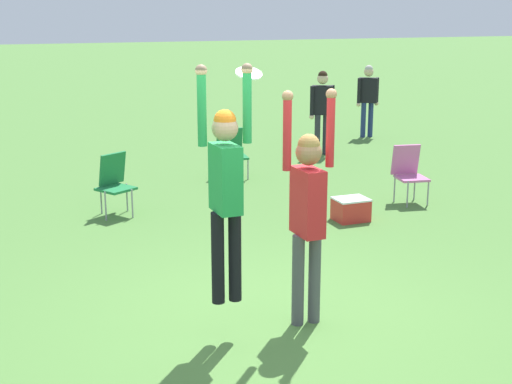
{
  "coord_description": "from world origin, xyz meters",
  "views": [
    {
      "loc": [
        -2.52,
        -6.03,
        3.0
      ],
      "look_at": [
        -0.13,
        0.12,
        1.3
      ],
      "focal_mm": 50.0,
      "sensor_mm": 36.0,
      "label": 1
    }
  ],
  "objects_px": {
    "person_jumping": "(226,180)",
    "person_defending": "(308,202)",
    "camping_chair_2": "(232,150)",
    "person_spectator_near": "(368,94)",
    "cooler_box": "(351,209)",
    "camping_chair_0": "(114,180)",
    "camping_chair_1": "(409,170)",
    "frisbee": "(249,73)",
    "person_spectator_far": "(322,104)"
  },
  "relations": [
    {
      "from": "camping_chair_2",
      "to": "person_spectator_far",
      "type": "xyz_separation_m",
      "value": [
        2.45,
        1.26,
        0.56
      ]
    },
    {
      "from": "frisbee",
      "to": "camping_chair_2",
      "type": "distance_m",
      "value": 6.69
    },
    {
      "from": "camping_chair_0",
      "to": "camping_chair_2",
      "type": "height_order",
      "value": "camping_chair_0"
    },
    {
      "from": "frisbee",
      "to": "cooler_box",
      "type": "relative_size",
      "value": 0.5
    },
    {
      "from": "person_defending",
      "to": "camping_chair_1",
      "type": "relative_size",
      "value": 2.49
    },
    {
      "from": "camping_chair_1",
      "to": "person_spectator_far",
      "type": "relative_size",
      "value": 0.52
    },
    {
      "from": "person_jumping",
      "to": "person_spectator_far",
      "type": "xyz_separation_m",
      "value": [
        4.68,
        7.48,
        -0.46
      ]
    },
    {
      "from": "camping_chair_2",
      "to": "cooler_box",
      "type": "relative_size",
      "value": 1.87
    },
    {
      "from": "person_defending",
      "to": "cooler_box",
      "type": "distance_m",
      "value": 3.77
    },
    {
      "from": "frisbee",
      "to": "person_spectator_far",
      "type": "height_order",
      "value": "frisbee"
    },
    {
      "from": "camping_chair_0",
      "to": "person_spectator_near",
      "type": "height_order",
      "value": "person_spectator_near"
    },
    {
      "from": "person_defending",
      "to": "camping_chair_2",
      "type": "xyz_separation_m",
      "value": [
        1.41,
        6.2,
        -0.73
      ]
    },
    {
      "from": "person_jumping",
      "to": "person_spectator_far",
      "type": "height_order",
      "value": "person_jumping"
    },
    {
      "from": "camping_chair_2",
      "to": "person_spectator_near",
      "type": "relative_size",
      "value": 0.52
    },
    {
      "from": "cooler_box",
      "to": "person_spectator_near",
      "type": "bearing_deg",
      "value": 58.35
    },
    {
      "from": "frisbee",
      "to": "camping_chair_0",
      "type": "height_order",
      "value": "frisbee"
    },
    {
      "from": "person_jumping",
      "to": "person_spectator_near",
      "type": "xyz_separation_m",
      "value": [
        6.65,
        9.0,
        -0.5
      ]
    },
    {
      "from": "camping_chair_0",
      "to": "person_spectator_near",
      "type": "relative_size",
      "value": 0.54
    },
    {
      "from": "person_defending",
      "to": "person_spectator_near",
      "type": "height_order",
      "value": "person_defending"
    },
    {
      "from": "person_jumping",
      "to": "camping_chair_0",
      "type": "distance_m",
      "value": 4.65
    },
    {
      "from": "camping_chair_0",
      "to": "person_spectator_near",
      "type": "xyz_separation_m",
      "value": [
        6.86,
        4.46,
        0.5
      ]
    },
    {
      "from": "person_defending",
      "to": "person_spectator_near",
      "type": "relative_size",
      "value": 1.34
    },
    {
      "from": "camping_chair_0",
      "to": "cooler_box",
      "type": "height_order",
      "value": "camping_chair_0"
    },
    {
      "from": "person_spectator_far",
      "to": "person_defending",
      "type": "bearing_deg",
      "value": -87.59
    },
    {
      "from": "person_defending",
      "to": "person_jumping",
      "type": "bearing_deg",
      "value": -90.0
    },
    {
      "from": "person_spectator_near",
      "to": "person_spectator_far",
      "type": "height_order",
      "value": "person_spectator_far"
    },
    {
      "from": "person_jumping",
      "to": "person_defending",
      "type": "relative_size",
      "value": 0.95
    },
    {
      "from": "camping_chair_1",
      "to": "person_spectator_far",
      "type": "bearing_deg",
      "value": -85.97
    },
    {
      "from": "person_defending",
      "to": "cooler_box",
      "type": "height_order",
      "value": "person_defending"
    },
    {
      "from": "person_jumping",
      "to": "camping_chair_1",
      "type": "relative_size",
      "value": 2.37
    },
    {
      "from": "frisbee",
      "to": "person_spectator_far",
      "type": "distance_m",
      "value": 8.68
    },
    {
      "from": "person_jumping",
      "to": "person_spectator_near",
      "type": "bearing_deg",
      "value": -37.93
    },
    {
      "from": "camping_chair_2",
      "to": "person_spectator_near",
      "type": "bearing_deg",
      "value": -140.7
    },
    {
      "from": "camping_chair_0",
      "to": "camping_chair_2",
      "type": "relative_size",
      "value": 1.02
    },
    {
      "from": "person_defending",
      "to": "person_spectator_near",
      "type": "bearing_deg",
      "value": 145.55
    },
    {
      "from": "person_defending",
      "to": "cooler_box",
      "type": "relative_size",
      "value": 4.78
    },
    {
      "from": "person_defending",
      "to": "camping_chair_2",
      "type": "height_order",
      "value": "person_defending"
    },
    {
      "from": "person_jumping",
      "to": "camping_chair_2",
      "type": "bearing_deg",
      "value": -21.22
    },
    {
      "from": "camping_chair_2",
      "to": "person_spectator_near",
      "type": "height_order",
      "value": "person_spectator_near"
    },
    {
      "from": "person_spectator_far",
      "to": "cooler_box",
      "type": "distance_m",
      "value": 4.93
    },
    {
      "from": "camping_chair_1",
      "to": "frisbee",
      "type": "bearing_deg",
      "value": 50.59
    },
    {
      "from": "camping_chair_1",
      "to": "cooler_box",
      "type": "bearing_deg",
      "value": 33.37
    },
    {
      "from": "person_defending",
      "to": "frisbee",
      "type": "bearing_deg",
      "value": -102.15
    },
    {
      "from": "person_jumping",
      "to": "person_spectator_far",
      "type": "bearing_deg",
      "value": -33.52
    },
    {
      "from": "camping_chair_1",
      "to": "person_jumping",
      "type": "bearing_deg",
      "value": 49.75
    },
    {
      "from": "person_defending",
      "to": "person_spectator_near",
      "type": "distance_m",
      "value": 10.71
    },
    {
      "from": "camping_chair_0",
      "to": "person_spectator_near",
      "type": "distance_m",
      "value": 8.2
    },
    {
      "from": "person_spectator_far",
      "to": "cooler_box",
      "type": "bearing_deg",
      "value": -81.46
    },
    {
      "from": "person_defending",
      "to": "camping_chair_0",
      "type": "distance_m",
      "value": 4.69
    },
    {
      "from": "person_jumping",
      "to": "camping_chair_1",
      "type": "xyz_separation_m",
      "value": [
        4.26,
        3.54,
        -1.0
      ]
    }
  ]
}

